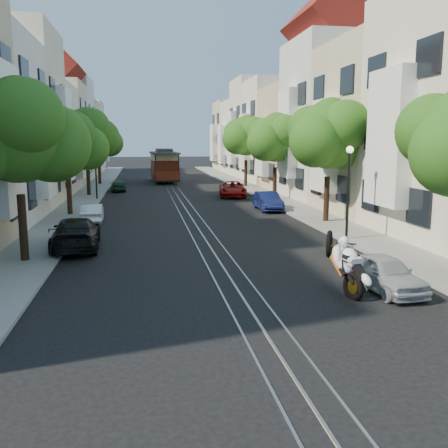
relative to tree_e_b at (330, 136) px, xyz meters
name	(u,v)px	position (x,y,z in m)	size (l,w,h in m)	color
ground	(174,191)	(-7.26, 19.02, -4.73)	(200.00, 200.00, 0.00)	black
sidewalk_east	(253,189)	(-0.01, 19.02, -4.67)	(2.50, 80.00, 0.12)	gray
sidewalk_west	(92,192)	(-14.51, 19.02, -4.67)	(2.50, 80.00, 0.12)	gray
rail_left	(168,191)	(-7.81, 19.02, -4.72)	(0.06, 80.00, 0.02)	gray
rail_slot	(174,191)	(-7.26, 19.02, -4.72)	(0.06, 80.00, 0.02)	gray
rail_right	(180,191)	(-6.71, 19.02, -4.72)	(0.06, 80.00, 0.02)	gray
lane_line	(174,191)	(-7.26, 19.02, -4.73)	(0.08, 80.00, 0.01)	tan
townhouses_east	(302,133)	(4.61, 18.94, 0.45)	(7.75, 72.00, 12.00)	beige
townhouses_west	(33,134)	(-19.13, 18.94, 0.35)	(7.75, 72.00, 11.76)	silver
tree_e_b	(330,136)	(0.00, 0.00, 0.00)	(4.93, 4.08, 6.68)	black
tree_e_c	(276,139)	(0.00, 11.00, -0.13)	(4.84, 3.99, 6.52)	black
tree_e_d	(247,137)	(0.00, 22.00, 0.13)	(5.01, 4.16, 6.85)	black
tree_w_a	(18,134)	(-14.40, -7.00, 0.00)	(4.93, 4.08, 6.68)	black
tree_w_b	(68,143)	(-14.40, 5.00, -0.34)	(4.72, 3.87, 6.27)	black
tree_w_c	(87,134)	(-14.40, 16.00, 0.34)	(5.13, 4.28, 7.09)	black
tree_w_d	(99,140)	(-14.40, 27.00, -0.13)	(4.84, 3.99, 6.52)	black
lamp_east	(349,178)	(-0.96, -4.98, -1.89)	(0.32, 0.32, 4.16)	black
lamp_west	(96,163)	(-13.56, 13.02, -1.89)	(0.32, 0.32, 4.16)	black
sportbike_rider	(345,261)	(-4.24, -12.54, -3.73)	(0.81, 2.15, 1.88)	black
cable_car	(164,164)	(-7.69, 29.58, -2.77)	(3.06, 8.73, 3.32)	black
parked_car_e_near	(385,273)	(-2.86, -12.40, -4.18)	(1.30, 3.22, 1.10)	#AFB5BB
parked_car_e_mid	(268,201)	(-2.01, 5.45, -4.12)	(1.29, 3.70, 1.22)	#0D1545
parked_car_e_far	(233,189)	(-2.86, 13.68, -4.11)	(2.08, 4.51, 1.25)	#9C0F0E
parked_car_w_near	(76,233)	(-12.86, -4.83, -4.06)	(1.89, 4.65, 1.35)	black
parked_car_w_mid	(92,213)	(-12.86, 2.10, -4.20)	(1.12, 3.22, 1.06)	silver
parked_car_w_far	(118,186)	(-12.24, 19.54, -4.20)	(1.26, 3.14, 1.07)	#163722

